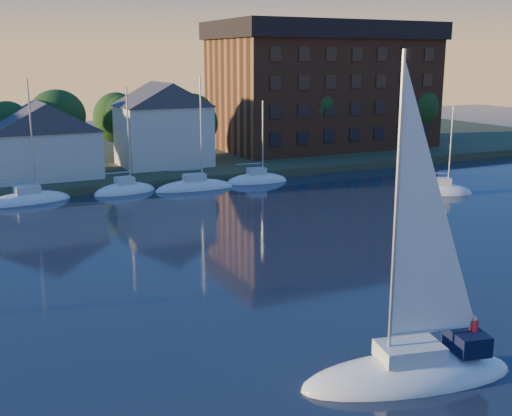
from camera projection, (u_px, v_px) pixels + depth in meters
shoreline_land at (71, 159)px, 87.64m from camera, size 160.00×50.00×2.00m
wooden_dock at (113, 189)px, 67.57m from camera, size 120.00×3.00×1.00m
clubhouse_centre at (43, 139)px, 68.17m from camera, size 11.55×8.40×8.08m
clubhouse_east at (163, 123)px, 75.77m from camera, size 10.50×8.40×9.80m
condo_block at (324, 85)px, 91.32m from camera, size 31.00×17.00×17.40m
tree_line at (104, 113)px, 76.40m from camera, size 93.40×5.40×8.90m
hero_sailboat at (412, 366)px, 27.54m from camera, size 10.13×5.17×14.95m
drifting_sailboat_right at (441, 193)px, 65.31m from camera, size 6.36×4.93×10.10m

